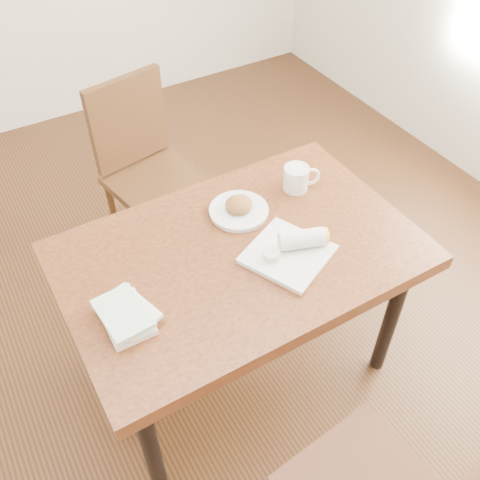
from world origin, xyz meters
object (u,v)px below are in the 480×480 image
book_stack (126,315)px  coffee_mug (297,178)px  table (240,265)px  chair_far (145,162)px  plate_burrito (292,249)px  plate_scone (239,209)px

book_stack → coffee_mug: bearing=17.7°
table → chair_far: size_ratio=1.34×
table → plate_burrito: plate_burrito is taller
coffee_mug → plate_burrito: (-0.23, -0.30, -0.03)m
plate_burrito → book_stack: bearing=177.2°
table → book_stack: 0.49m
table → plate_burrito: (0.15, -0.11, 0.11)m
coffee_mug → plate_burrito: bearing=-127.2°
chair_far → book_stack: bearing=-115.1°
coffee_mug → book_stack: 0.89m
book_stack → chair_far: bearing=64.9°
table → chair_far: bearing=89.6°
table → coffee_mug: (0.38, 0.19, 0.13)m
chair_far → plate_scone: chair_far is taller
table → plate_burrito: size_ratio=3.61×
table → plate_scone: size_ratio=5.55×
chair_far → book_stack: chair_far is taller
plate_burrito → book_stack: (-0.62, 0.03, -0.00)m
plate_scone → coffee_mug: bearing=2.6°
chair_far → book_stack: size_ratio=4.18×
chair_far → plate_burrito: chair_far is taller
chair_far → plate_scone: 0.79m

